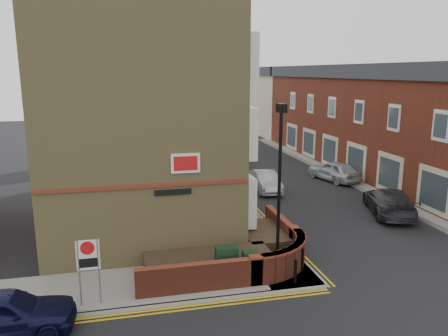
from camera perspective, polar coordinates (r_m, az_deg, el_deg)
ground at (r=15.45m, az=2.64°, el=-16.53°), size 120.00×120.00×0.00m
pavement_corner at (r=16.29m, az=-11.23°, el=-14.90°), size 13.00×3.00×0.12m
pavement_main at (r=30.47m, az=-1.82°, el=-1.62°), size 2.00×32.00×0.12m
pavement_far at (r=31.77m, az=19.16°, el=-1.73°), size 4.00×40.00×0.12m
kerb_side at (r=14.97m, az=-11.02°, el=-17.52°), size 13.00×0.15×0.12m
kerb_main_near at (r=30.67m, az=0.01°, el=-1.52°), size 0.15×32.00×0.12m
kerb_main_far at (r=30.77m, az=16.00°, el=-1.97°), size 0.15×40.00×0.12m
yellow_lines_side at (r=14.78m, az=-10.97°, el=-18.18°), size 13.00×0.28×0.01m
yellow_lines_main at (r=30.74m, az=0.47°, el=-1.59°), size 0.28×32.00×0.01m
corner_building at (r=21.05m, az=-10.78°, el=8.84°), size 8.95×10.40×13.60m
garden_wall at (r=17.60m, az=0.40°, el=-12.69°), size 6.80×6.00×1.20m
lamppost at (r=15.71m, az=7.22°, el=-2.91°), size 0.25×0.50×6.30m
utility_cabinet_large at (r=16.18m, az=0.35°, el=-12.25°), size 0.80×0.45×1.20m
utility_cabinet_small at (r=16.12m, az=3.44°, el=-12.55°), size 0.55×0.40×1.10m
bollard_near at (r=16.12m, az=9.31°, el=-13.11°), size 0.11×0.11×0.90m
bollard_far at (r=17.00m, az=10.19°, el=-11.74°), size 0.11×0.11×0.90m
zone_sign at (r=14.76m, az=-17.30°, el=-11.44°), size 0.72×0.07×2.20m
far_terrace at (r=35.25m, az=18.28°, el=6.26°), size 5.40×30.40×8.00m
far_terrace_cream at (r=54.25m, az=6.71°, el=8.78°), size 5.40×12.40×8.00m
tree_near at (r=27.77m, az=-1.10°, el=6.74°), size 3.64×3.65×6.70m
tree_mid at (r=35.57m, az=-3.79°, el=8.78°), size 4.03×4.03×7.42m
tree_far at (r=43.49m, az=-5.51°, el=9.05°), size 3.81×3.81×7.00m
traffic_light_assembly at (r=38.77m, az=-3.86°, el=5.50°), size 0.20×0.16×4.20m
navy_hatchback at (r=14.69m, az=-26.87°, el=-16.58°), size 4.01×1.63×1.36m
silver_car_near at (r=28.05m, az=5.48°, el=-1.71°), size 1.59×3.90×1.26m
red_car_main at (r=36.81m, az=0.78°, el=1.72°), size 2.76×4.65×1.21m
grey_car_far at (r=25.00m, az=20.74°, el=-4.09°), size 3.43×5.22×1.41m
silver_car_far at (r=31.43m, az=14.22°, el=-0.35°), size 2.71×4.46×1.42m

